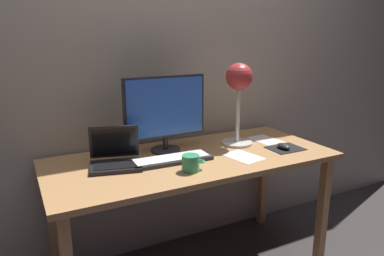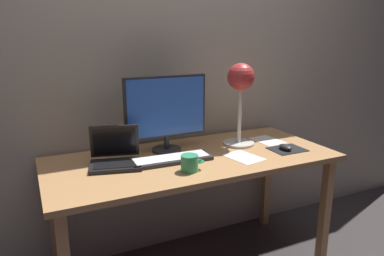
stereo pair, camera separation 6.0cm
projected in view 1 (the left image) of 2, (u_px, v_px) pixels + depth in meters
back_wall at (163, 51)px, 2.21m from camera, size 4.80×0.06×2.60m
desk at (193, 170)px, 2.03m from camera, size 1.60×0.70×0.74m
monitor at (165, 110)px, 2.04m from camera, size 0.48×0.17×0.44m
keyboard_main at (172, 159)px, 1.93m from camera, size 0.44×0.16×0.03m
laptop at (115, 154)px, 1.87m from camera, size 0.30×0.28×0.20m
desk_lamp at (239, 86)px, 2.15m from camera, size 0.19×0.19×0.50m
mousepad at (285, 148)px, 2.15m from camera, size 0.20×0.16×0.00m
mouse at (284, 146)px, 2.13m from camera, size 0.06×0.10×0.03m
coffee_mug at (191, 163)px, 1.79m from camera, size 0.12×0.09×0.08m
paper_sheet_near_mouse at (243, 157)px, 2.01m from camera, size 0.19×0.24×0.00m
paper_sheet_by_keyboard at (265, 140)px, 2.32m from camera, size 0.16×0.22×0.00m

